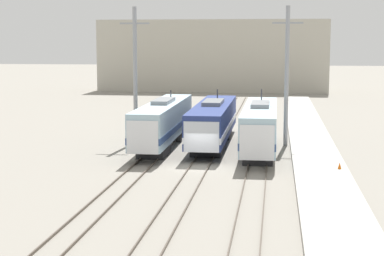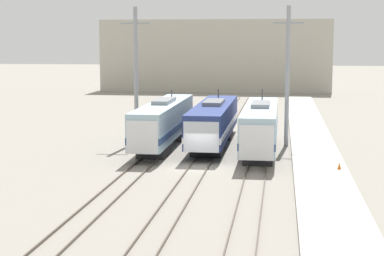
{
  "view_description": "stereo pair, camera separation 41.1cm",
  "coord_description": "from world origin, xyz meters",
  "px_view_note": "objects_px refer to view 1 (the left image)",
  "views": [
    {
      "loc": [
        5.75,
        -48.02,
        9.76
      ],
      "look_at": [
        -0.96,
        3.1,
        2.64
      ],
      "focal_mm": 60.0,
      "sensor_mm": 36.0,
      "label": 1
    },
    {
      "loc": [
        6.16,
        -47.96,
        9.76
      ],
      "look_at": [
        -0.96,
        3.1,
        2.64
      ],
      "focal_mm": 60.0,
      "sensor_mm": 36.0,
      "label": 2
    }
  ],
  "objects_px": {
    "catenary_tower_left": "(135,74)",
    "locomotive_far_left": "(162,123)",
    "locomotive_far_right": "(260,127)",
    "catenary_tower_right": "(287,75)",
    "locomotive_center": "(213,123)",
    "traffic_cone": "(340,166)"
  },
  "relations": [
    {
      "from": "locomotive_far_right",
      "to": "catenary_tower_right",
      "type": "distance_m",
      "value": 6.52
    },
    {
      "from": "locomotive_far_right",
      "to": "traffic_cone",
      "type": "relative_size",
      "value": 36.03
    },
    {
      "from": "locomotive_far_left",
      "to": "locomotive_center",
      "type": "height_order",
      "value": "locomotive_center"
    },
    {
      "from": "locomotive_far_right",
      "to": "catenary_tower_left",
      "type": "height_order",
      "value": "catenary_tower_left"
    },
    {
      "from": "locomotive_center",
      "to": "locomotive_far_right",
      "type": "bearing_deg",
      "value": -37.17
    },
    {
      "from": "catenary_tower_left",
      "to": "traffic_cone",
      "type": "relative_size",
      "value": 25.98
    },
    {
      "from": "locomotive_center",
      "to": "traffic_cone",
      "type": "height_order",
      "value": "locomotive_center"
    },
    {
      "from": "locomotive_far_right",
      "to": "catenary_tower_right",
      "type": "height_order",
      "value": "catenary_tower_right"
    },
    {
      "from": "locomotive_center",
      "to": "catenary_tower_left",
      "type": "relative_size",
      "value": 1.49
    },
    {
      "from": "catenary_tower_right",
      "to": "locomotive_far_right",
      "type": "bearing_deg",
      "value": -117.69
    },
    {
      "from": "locomotive_far_left",
      "to": "catenary_tower_right",
      "type": "relative_size",
      "value": 1.48
    },
    {
      "from": "locomotive_far_left",
      "to": "traffic_cone",
      "type": "relative_size",
      "value": 38.37
    },
    {
      "from": "traffic_cone",
      "to": "catenary_tower_left",
      "type": "bearing_deg",
      "value": 146.02
    },
    {
      "from": "catenary_tower_left",
      "to": "traffic_cone",
      "type": "bearing_deg",
      "value": -33.98
    },
    {
      "from": "catenary_tower_left",
      "to": "traffic_cone",
      "type": "xyz_separation_m",
      "value": [
        17.93,
        -12.09,
        -5.99
      ]
    },
    {
      "from": "locomotive_far_right",
      "to": "catenary_tower_right",
      "type": "bearing_deg",
      "value": 62.31
    },
    {
      "from": "catenary_tower_right",
      "to": "traffic_cone",
      "type": "relative_size",
      "value": 25.98
    },
    {
      "from": "locomotive_far_left",
      "to": "traffic_cone",
      "type": "distance_m",
      "value": 17.88
    },
    {
      "from": "locomotive_far_left",
      "to": "catenary_tower_left",
      "type": "bearing_deg",
      "value": 141.62
    },
    {
      "from": "locomotive_far_left",
      "to": "traffic_cone",
      "type": "xyz_separation_m",
      "value": [
        14.92,
        -9.7,
        -1.66
      ]
    },
    {
      "from": "locomotive_far_left",
      "to": "locomotive_center",
      "type": "xyz_separation_m",
      "value": [
        4.44,
        1.42,
        -0.1
      ]
    },
    {
      "from": "catenary_tower_left",
      "to": "locomotive_far_left",
      "type": "bearing_deg",
      "value": -38.38
    }
  ]
}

